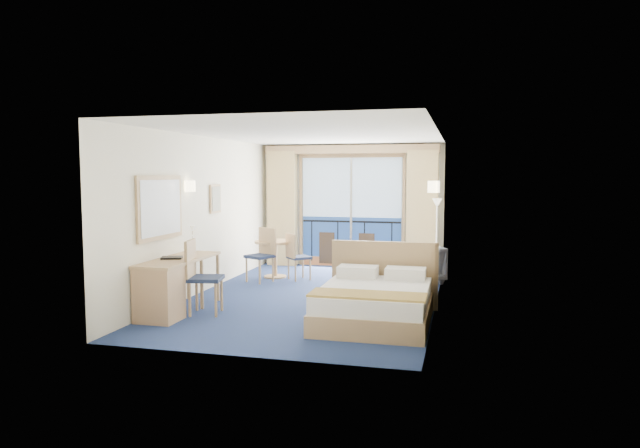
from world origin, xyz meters
The scene contains 22 objects.
floor centered at (0.00, 0.00, 0.00)m, with size 6.50×6.50×0.00m, color navy.
room_walls centered at (0.00, 0.00, 1.78)m, with size 4.04×6.54×2.72m.
balcony_door centered at (-0.01, 3.22, 1.14)m, with size 2.36×0.03×2.52m.
curtain_left centered at (-1.55, 3.07, 1.28)m, with size 0.65×0.22×2.55m, color #D2BA74.
curtain_right centered at (1.55, 3.07, 1.28)m, with size 0.65×0.22×2.55m, color #D2BA74.
pelmet centered at (0.00, 3.10, 2.58)m, with size 3.80×0.25×0.18m, color tan.
mirror centered at (-1.97, -1.50, 1.55)m, with size 0.05×1.25×0.95m.
wall_print centered at (-1.97, 0.45, 1.60)m, with size 0.04×0.42×0.52m.
sconce_left centered at (-1.94, -0.60, 1.85)m, with size 0.18×0.18×0.18m, color #FFEAB2.
sconce_right centered at (1.94, -0.15, 1.85)m, with size 0.18×0.18×0.18m, color #FFEAB2.
bed centered at (1.24, -1.40, 0.29)m, with size 1.63×1.93×1.02m.
nightstand centered at (1.79, -0.09, 0.25)m, with size 0.39×0.37×0.51m, color tan.
phone centered at (1.81, -0.09, 0.55)m, with size 0.17×0.13×0.07m, color white.
armchair centered at (1.61, 1.69, 0.35)m, with size 0.75×0.78×0.71m, color #4F5460.
floor_lamp centered at (1.88, 2.58, 1.18)m, with size 0.21×0.21×1.55m.
desk centered at (-1.70, -1.94, 0.44)m, with size 0.59×1.71×0.80m.
desk_chair centered at (-1.34, -1.55, 0.61)m, with size 0.56×0.55×1.09m.
folder centered at (-1.78, -1.55, 0.81)m, with size 0.30×0.22×0.03m, color black.
desk_lamp centered at (-1.73, -0.96, 1.12)m, with size 0.11×0.11×0.42m.
round_table centered at (-1.21, 1.54, 0.55)m, with size 0.81×0.81×0.73m.
table_chair_a centered at (-0.73, 1.37, 0.51)m, with size 0.56×0.56×0.91m.
table_chair_b centered at (-1.30, 1.09, 0.57)m, with size 0.59×0.59×1.02m.
Camera 1 is at (2.38, -9.10, 2.04)m, focal length 32.00 mm.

